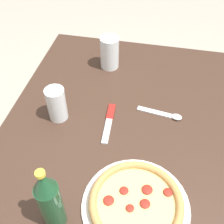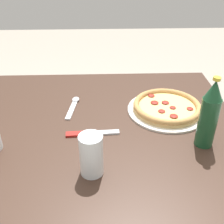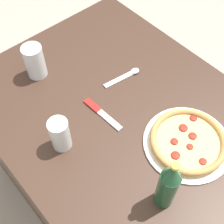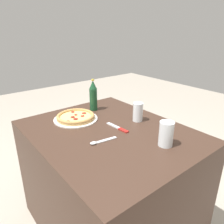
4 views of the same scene
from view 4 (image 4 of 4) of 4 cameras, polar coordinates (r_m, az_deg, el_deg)
The scene contains 8 objects.
ground_plane at distance 1.84m, azimuth -0.63°, elevation -26.92°, with size 8.00×8.00×0.00m, color #A89E8E.
table at distance 1.57m, azimuth -0.69°, elevation -17.56°, with size 1.07×0.87×0.77m.
pizza_veggie at distance 1.53m, azimuth -9.48°, elevation -1.32°, with size 0.30×0.30×0.04m.
glass_water at distance 1.21m, azimuth 13.94°, elevation -5.73°, with size 0.08×0.08×0.14m.
glass_red_wine at distance 1.49m, azimuth 6.68°, elevation -0.15°, with size 0.07×0.07×0.13m.
beer_bottle at distance 1.66m, azimuth -4.91°, elevation 4.27°, with size 0.06×0.06×0.24m.
knife at distance 1.39m, azimuth 1.64°, elevation -4.18°, with size 0.19×0.03×0.01m.
spoon at distance 1.23m, azimuth -3.21°, elevation -7.71°, with size 0.05×0.17×0.01m.
Camera 4 is at (0.96, -0.75, 1.38)m, focal length 35.00 mm.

